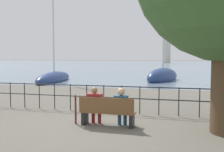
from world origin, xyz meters
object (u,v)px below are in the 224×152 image
at_px(seated_person_right, 121,105).
at_px(sailboat_1, 163,77).
at_px(seated_person_left, 95,104).
at_px(harbor_lighthouse, 166,47).
at_px(closed_umbrella, 76,107).
at_px(sailboat_0, 54,78).
at_px(park_bench, 107,112).

height_order(seated_person_right, sailboat_1, sailboat_1).
relative_size(seated_person_left, seated_person_right, 1.00).
distance_m(sailboat_1, harbor_lighthouse, 113.07).
xyz_separation_m(closed_umbrella, harbor_lighthouse, (-3.79, 129.48, 8.19)).
height_order(seated_person_right, closed_umbrella, seated_person_right).
xyz_separation_m(sailboat_0, harbor_lighthouse, (4.21, 115.98, 8.42)).
bearing_deg(harbor_lighthouse, seated_person_left, -88.05).
distance_m(seated_person_right, sailboat_0, 16.42).
xyz_separation_m(seated_person_left, sailboat_0, (-8.62, 13.41, -0.35)).
bearing_deg(sailboat_1, sailboat_0, -143.83).
distance_m(closed_umbrella, harbor_lighthouse, 129.79).
distance_m(seated_person_left, seated_person_right, 0.85).
distance_m(seated_person_right, sailboat_1, 16.77).
bearing_deg(seated_person_right, seated_person_left, -179.88).
bearing_deg(harbor_lighthouse, park_bench, -87.86).
bearing_deg(sailboat_1, seated_person_left, -76.51).
bearing_deg(closed_umbrella, seated_person_left, 7.43).
bearing_deg(park_bench, sailboat_0, 123.84).
height_order(seated_person_left, sailboat_0, sailboat_0).
bearing_deg(harbor_lighthouse, sailboat_0, -92.08).
height_order(park_bench, closed_umbrella, closed_umbrella).
relative_size(seated_person_right, harbor_lighthouse, 0.06).
height_order(seated_person_left, sailboat_1, sailboat_1).
bearing_deg(park_bench, sailboat_1, 87.97).
xyz_separation_m(seated_person_left, harbor_lighthouse, (-4.41, 129.40, 8.07)).
bearing_deg(park_bench, seated_person_left, 169.89).
bearing_deg(seated_person_left, park_bench, -10.11).
height_order(park_bench, harbor_lighthouse, harbor_lighthouse).
bearing_deg(sailboat_0, sailboat_1, 10.84).
distance_m(sailboat_0, sailboat_1, 10.21).
height_order(closed_umbrella, sailboat_0, sailboat_0).
bearing_deg(sailboat_0, harbor_lighthouse, 79.57).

